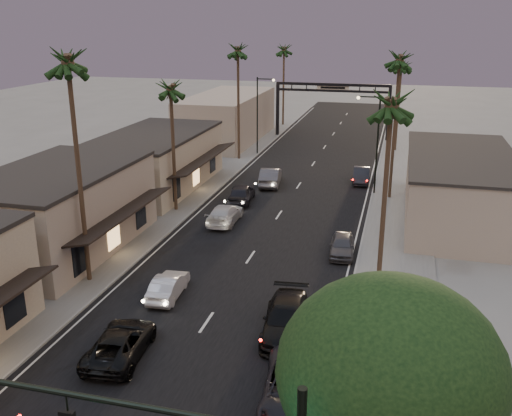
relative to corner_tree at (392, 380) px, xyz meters
The scene contains 28 objects.
ground 34.43m from the corner_tree, 106.23° to the left, with size 200.00×200.00×0.00m, color slate.
road 39.19m from the corner_tree, 104.16° to the left, with size 14.00×120.00×0.02m, color black.
sidewalk_left 48.78m from the corner_tree, 113.07° to the left, with size 5.00×92.00×0.12m, color slate.
sidewalk_right 44.94m from the corner_tree, 89.97° to the left, with size 5.00×92.00×0.12m, color slate.
storefront_mid 29.32m from the corner_tree, 140.47° to the left, with size 8.00×14.00×5.50m, color gray.
storefront_far 41.37m from the corner_tree, 123.05° to the left, with size 8.00×16.00×5.00m, color tan.
storefront_dist 61.86m from the corner_tree, 111.33° to the left, with size 8.00×20.00×6.00m, color gray.
building_right 33.05m from the corner_tree, 82.09° to the left, with size 8.00×18.00×5.00m, color gray.
corner_tree is the anchor object (origin of this frame).
arch 63.26m from the corner_tree, 98.62° to the left, with size 15.20×0.40×7.27m.
streetlight_right 37.64m from the corner_tree, 93.89° to the left, with size 2.13×0.30×9.00m.
streetlight_left 53.15m from the corner_tree, 107.97° to the left, with size 2.13×0.30×9.00m.
palm_lb 24.36m from the corner_tree, 141.17° to the left, with size 3.20×3.20×15.20m.
palm_lc 34.09m from the corner_tree, 122.34° to the left, with size 3.20×3.20×12.20m.
palm_ld 51.28m from the corner_tree, 110.81° to the left, with size 3.20×3.20×14.20m.
palm_ra 17.45m from the corner_tree, 93.03° to the left, with size 3.20×3.20×13.20m.
palm_rb 37.12m from the corner_tree, 91.37° to the left, with size 3.20×3.20×14.20m.
palm_rc 56.74m from the corner_tree, 90.89° to the left, with size 3.20×3.20×12.20m.
palm_far 72.96m from the corner_tree, 104.14° to the left, with size 3.20×3.20×13.20m.
oncoming_pickup 15.41m from the corner_tree, 148.59° to the left, with size 2.34×5.07×1.41m, color black.
oncoming_silver 19.45m from the corner_tree, 132.22° to the left, with size 1.41×4.05×1.33m, color #AEAFB4.
oncoming_white 30.25m from the corner_tree, 116.31° to the left, with size 2.03×4.98×1.45m, color #B9B9B9.
oncoming_dgrey 35.26m from the corner_tree, 112.60° to the left, with size 1.91×4.75×1.62m, color black.
oncoming_grey_far 40.28m from the corner_tree, 107.75° to the left, with size 1.80×5.16×1.70m, color #4B4A4F.
curbside_near 8.78m from the corner_tree, 121.45° to the left, with size 2.65×5.76×1.60m, color black.
curbside_black 13.67m from the corner_tree, 114.14° to the left, with size 2.27×5.58×1.62m, color black.
curbside_grey 23.43m from the corner_tree, 98.99° to the left, with size 1.61×3.99×1.36m, color #414145.
curbside_far 41.67m from the corner_tree, 95.18° to the left, with size 1.54×4.41×1.45m, color black.
Camera 1 is at (9.21, -6.18, 15.23)m, focal length 40.00 mm.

